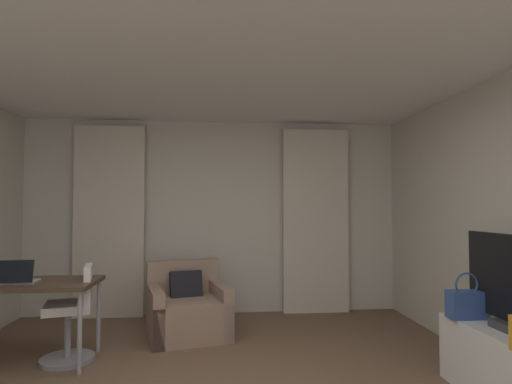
% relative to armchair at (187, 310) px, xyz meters
% --- Properties ---
extents(wall_window, '(5.12, 0.06, 2.60)m').
position_rel_armchair_xyz_m(wall_window, '(0.30, 0.97, 1.03)').
color(wall_window, beige).
rests_on(wall_window, ground).
extents(ceiling, '(5.12, 6.12, 0.06)m').
position_rel_armchair_xyz_m(ceiling, '(0.30, -2.06, 2.36)').
color(ceiling, white).
rests_on(ceiling, wall_left).
extents(curtain_left_panel, '(0.90, 0.06, 2.50)m').
position_rel_armchair_xyz_m(curtain_left_panel, '(-1.08, 0.84, 0.98)').
color(curtain_left_panel, beige).
rests_on(curtain_left_panel, ground).
extents(curtain_right_panel, '(0.90, 0.06, 2.50)m').
position_rel_armchair_xyz_m(curtain_right_panel, '(1.67, 0.84, 0.98)').
color(curtain_right_panel, beige).
rests_on(curtain_right_panel, ground).
extents(armchair, '(1.02, 1.01, 0.80)m').
position_rel_armchair_xyz_m(armchair, '(0.00, 0.00, 0.00)').
color(armchair, '#997A66').
rests_on(armchair, ground).
extents(desk, '(1.39, 0.66, 0.75)m').
position_rel_armchair_xyz_m(desk, '(-1.49, -0.72, 0.41)').
color(desk, '#4C3828').
rests_on(desk, ground).
extents(desk_chair, '(0.48, 0.48, 0.88)m').
position_rel_armchair_xyz_m(desk_chair, '(-1.01, -0.68, 0.12)').
color(desk_chair, gray).
rests_on(desk_chair, ground).
extents(laptop, '(0.34, 0.27, 0.22)m').
position_rel_armchair_xyz_m(laptop, '(-1.45, -0.81, 0.52)').
color(laptop, '#ADADB2').
rests_on(laptop, desk).
extents(handbag_primary, '(0.30, 0.14, 0.37)m').
position_rel_armchair_xyz_m(handbag_primary, '(2.34, -1.52, 0.38)').
color(handbag_primary, '#335193').
rests_on(handbag_primary, tv_console).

